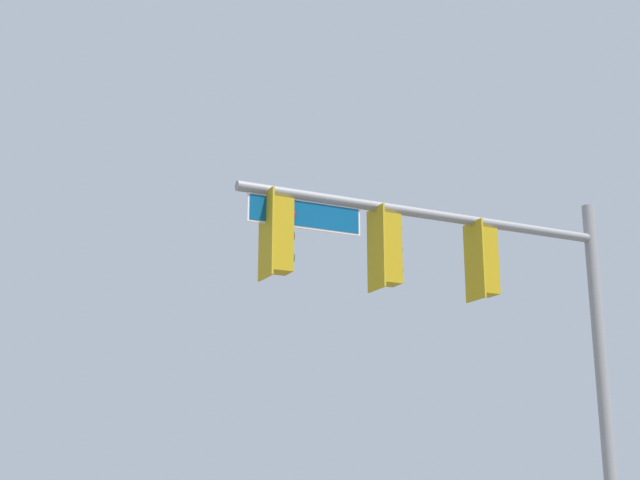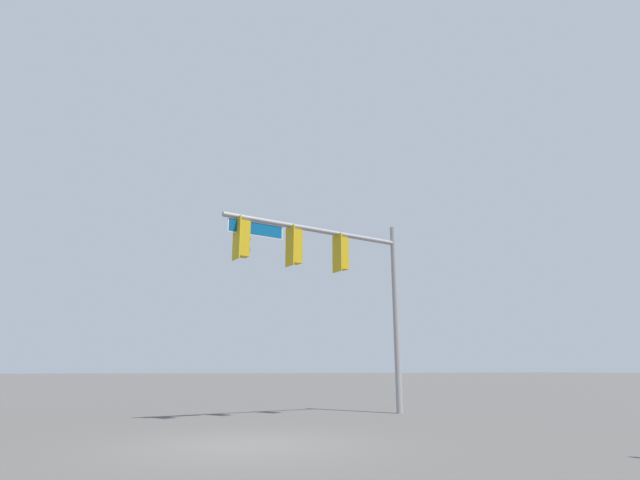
% 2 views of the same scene
% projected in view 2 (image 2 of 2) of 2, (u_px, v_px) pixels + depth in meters
% --- Properties ---
extents(ground_plane, '(400.00, 400.00, 0.00)m').
position_uv_depth(ground_plane, '(245.00, 445.00, 9.67)').
color(ground_plane, '#514F4C').
extents(signal_pole_near, '(6.56, 1.82, 6.50)m').
position_uv_depth(signal_pole_near, '(332.00, 267.00, 16.50)').
color(signal_pole_near, gray).
rests_on(signal_pole_near, ground_plane).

